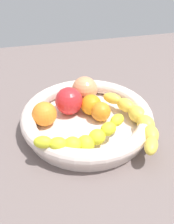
{
  "coord_description": "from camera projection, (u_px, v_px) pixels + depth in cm",
  "views": [
    {
      "loc": [
        12.39,
        51.67,
        46.27
      ],
      "look_at": [
        0.0,
        0.0,
        7.86
      ],
      "focal_mm": 42.32,
      "sensor_mm": 36.0,
      "label": 1
    }
  ],
  "objects": [
    {
      "name": "kitchen_counter",
      "position": [
        87.0,
        132.0,
        0.69
      ],
      "size": [
        120.0,
        120.0,
        3.0
      ],
      "primitive_type": "cube",
      "color": "#6C5E5B",
      "rests_on": "ground"
    },
    {
      "name": "fruit_bowl",
      "position": [
        87.0,
        118.0,
        0.67
      ],
      "size": [
        33.1,
        33.1,
        5.63
      ],
      "color": "silver",
      "rests_on": "kitchen_counter"
    },
    {
      "name": "banana_draped_left",
      "position": [
        137.0,
        119.0,
        0.64
      ],
      "size": [
        9.71,
        25.16,
        4.26
      ],
      "color": "yellow",
      "rests_on": "fruit_bowl"
    },
    {
      "name": "banana_draped_right",
      "position": [
        84.0,
        138.0,
        0.57
      ],
      "size": [
        21.95,
        8.32,
        5.71
      ],
      "color": "yellow",
      "rests_on": "fruit_bowl"
    },
    {
      "name": "orange_front",
      "position": [
        101.0,
        112.0,
        0.66
      ],
      "size": [
        5.03,
        5.03,
        5.03
      ],
      "primitive_type": "sphere",
      "color": "orange",
      "rests_on": "fruit_bowl"
    },
    {
      "name": "orange_mid_left",
      "position": [
        44.0,
        114.0,
        0.65
      ],
      "size": [
        6.12,
        6.12,
        6.12
      ],
      "primitive_type": "sphere",
      "color": "orange",
      "rests_on": "fruit_bowl"
    },
    {
      "name": "orange_mid_right",
      "position": [
        91.0,
        105.0,
        0.69
      ],
      "size": [
        5.45,
        5.45,
        5.45
      ],
      "primitive_type": "sphere",
      "color": "orange",
      "rests_on": "fruit_bowl"
    },
    {
      "name": "peach_blush",
      "position": [
        85.0,
        89.0,
        0.73
      ],
      "size": [
        7.17,
        7.17,
        7.17
      ],
      "primitive_type": "sphere",
      "color": "#E79564",
      "rests_on": "fruit_bowl"
    },
    {
      "name": "tomato_red",
      "position": [
        69.0,
        101.0,
        0.68
      ],
      "size": [
        7.23,
        7.23,
        7.23
      ],
      "primitive_type": "sphere",
      "color": "red",
      "rests_on": "fruit_bowl"
    }
  ]
}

